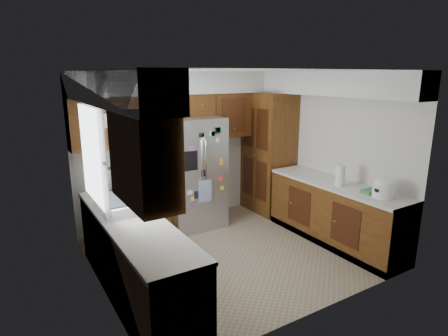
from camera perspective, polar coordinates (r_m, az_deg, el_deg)
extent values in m
plane|color=tan|center=(5.43, 1.35, -12.78)|extent=(3.60, 3.60, 0.00)
cube|color=silver|center=(6.36, -6.43, 3.09)|extent=(3.60, 0.04, 2.50)
cube|color=silver|center=(4.32, -19.06, -2.90)|extent=(0.04, 3.20, 2.50)
cube|color=silver|center=(6.14, 15.70, 2.24)|extent=(0.04, 3.20, 2.50)
cube|color=silver|center=(3.81, 14.69, -4.84)|extent=(3.60, 0.04, 2.50)
cube|color=white|center=(4.85, 1.53, 14.74)|extent=(3.60, 3.20, 0.02)
cube|color=silver|center=(6.08, -5.93, 12.79)|extent=(3.60, 0.38, 0.35)
cube|color=silver|center=(4.19, -17.68, 11.67)|extent=(0.38, 3.20, 0.35)
cube|color=silver|center=(5.88, 15.11, 12.35)|extent=(0.38, 3.20, 0.35)
cube|color=#44230D|center=(5.74, -16.21, 6.73)|extent=(1.33, 0.34, 0.75)
cube|color=#44230D|center=(6.70, 2.98, 8.25)|extent=(1.33, 0.34, 0.75)
cube|color=#44230D|center=(3.16, -12.13, 1.34)|extent=(0.34, 0.85, 0.75)
cube|color=white|center=(4.34, -19.57, 1.89)|extent=(0.02, 0.90, 1.05)
cube|color=white|center=(4.34, -19.08, 1.95)|extent=(0.01, 1.02, 1.15)
cube|color=#1C41A5|center=(5.60, -14.59, 5.12)|extent=(0.16, 0.02, 0.22)
cube|color=#BFB892|center=(5.49, -18.23, 6.80)|extent=(0.16, 0.02, 0.20)
cube|color=#44230D|center=(4.42, -13.41, -13.46)|extent=(0.60, 2.60, 0.88)
cube|color=#44230D|center=(6.01, -12.14, -5.83)|extent=(0.75, 0.60, 0.88)
cube|color=beige|center=(4.23, -13.77, -7.91)|extent=(0.63, 2.60, 0.04)
cube|color=beige|center=(5.87, -12.37, -1.60)|extent=(0.75, 0.60, 0.04)
cube|color=black|center=(4.61, -13.13, -17.77)|extent=(0.60, 2.60, 0.10)
cube|color=white|center=(3.82, -4.60, -17.48)|extent=(0.01, 0.58, 0.80)
cube|color=#44230D|center=(5.84, 16.56, -6.72)|extent=(0.60, 2.25, 0.88)
cube|color=beige|center=(5.69, 16.88, -2.38)|extent=(0.63, 2.25, 0.04)
cube|color=black|center=(5.98, 16.29, -10.21)|extent=(0.60, 2.25, 0.10)
cube|color=#44230D|center=(6.80, 6.78, 2.28)|extent=(0.60, 0.90, 2.15)
cube|color=#A2A2A7|center=(6.09, -4.75, -0.74)|extent=(0.90, 0.75, 1.80)
cylinder|color=silver|center=(5.71, -3.28, -0.18)|extent=(0.02, 0.02, 0.90)
cylinder|color=silver|center=(5.74, -2.75, -0.10)|extent=(0.02, 0.02, 0.90)
cube|color=black|center=(5.60, -5.06, 1.08)|extent=(0.22, 0.01, 0.30)
cube|color=silver|center=(5.81, -2.90, -3.52)|extent=(0.22, 0.01, 0.34)
cube|color=black|center=(5.61, -3.43, 5.02)|extent=(0.09, 0.00, 0.07)
cube|color=red|center=(5.92, -0.49, -1.64)|extent=(0.08, 0.00, 0.08)
cube|color=green|center=(5.79, -2.95, -2.29)|extent=(0.07, 0.00, 0.10)
cube|color=black|center=(5.86, -2.38, -3.52)|extent=(0.06, 0.00, 0.10)
cube|color=white|center=(5.76, -0.95, 4.29)|extent=(0.05, 0.00, 0.07)
cube|color=orange|center=(5.71, -3.00, 0.91)|extent=(0.06, 0.00, 0.06)
cube|color=yellow|center=(5.76, -4.84, -4.73)|extent=(0.06, 0.00, 0.07)
cube|color=green|center=(5.71, -1.62, 5.16)|extent=(0.07, 0.00, 0.10)
cube|color=yellow|center=(5.98, -0.29, -3.07)|extent=(0.07, 0.00, 0.06)
cube|color=black|center=(5.74, -3.18, -0.81)|extent=(0.07, 0.00, 0.10)
cube|color=orange|center=(5.78, -3.34, -2.52)|extent=(0.06, 0.00, 0.09)
cube|color=white|center=(5.69, -1.80, 5.31)|extent=(0.09, 0.00, 0.08)
cube|color=white|center=(5.63, -3.19, 4.61)|extent=(0.05, 0.00, 0.11)
cube|color=black|center=(5.74, -0.97, 5.74)|extent=(0.10, 0.00, 0.10)
cube|color=#8C4C99|center=(5.57, -4.91, 2.99)|extent=(0.09, 0.00, 0.09)
cube|color=black|center=(5.78, -4.26, -4.12)|extent=(0.06, 0.00, 0.12)
cube|color=green|center=(5.75, -0.79, 5.85)|extent=(0.10, 0.00, 0.06)
cube|color=white|center=(5.71, -5.22, -3.74)|extent=(0.08, 0.00, 0.06)
cube|color=orange|center=(5.86, -0.41, 1.04)|extent=(0.07, 0.00, 0.12)
cube|color=#8C4C99|center=(5.80, -4.72, -5.68)|extent=(0.08, 0.00, 0.11)
cube|color=#44230D|center=(6.11, -5.93, 9.51)|extent=(0.96, 0.34, 0.35)
sphere|color=#1958A8|center=(5.95, -7.60, 12.27)|extent=(0.26, 0.26, 0.26)
cylinder|color=black|center=(6.20, -3.88, 12.00)|extent=(0.29, 0.29, 0.16)
ellipsoid|color=#333338|center=(6.20, -3.89, 12.76)|extent=(0.27, 0.27, 0.12)
cube|color=white|center=(4.56, -15.40, -5.30)|extent=(0.52, 0.70, 0.12)
cube|color=black|center=(4.54, -15.45, -4.53)|extent=(0.44, 0.60, 0.02)
cylinder|color=silver|center=(4.47, -17.99, -3.74)|extent=(0.02, 0.02, 0.30)
cylinder|color=silver|center=(4.44, -17.37, -2.04)|extent=(0.16, 0.02, 0.02)
cube|color=yellow|center=(4.37, -12.70, -6.55)|extent=(0.10, 0.18, 0.04)
cube|color=black|center=(5.03, -16.64, -3.70)|extent=(0.18, 0.14, 0.10)
cylinder|color=black|center=(4.97, -16.79, -1.61)|extent=(0.16, 0.16, 0.28)
cylinder|color=#A2A2A7|center=(5.24, -18.13, -2.52)|extent=(0.14, 0.14, 0.20)
sphere|color=white|center=(5.36, -16.94, -2.06)|extent=(0.20, 0.20, 0.20)
cube|color=#3F72B2|center=(5.52, -19.20, -1.90)|extent=(0.14, 0.10, 0.18)
cube|color=#BFB28C|center=(5.60, -17.72, -1.76)|extent=(0.10, 0.08, 0.14)
cylinder|color=white|center=(4.87, -16.99, -4.23)|extent=(0.08, 0.08, 0.11)
cylinder|color=white|center=(5.22, 23.16, -3.11)|extent=(0.28, 0.28, 0.19)
ellipsoid|color=white|center=(5.19, 23.26, -2.11)|extent=(0.27, 0.27, 0.12)
cube|color=black|center=(5.11, 22.31, -3.16)|extent=(0.04, 0.06, 0.04)
cylinder|color=white|center=(5.52, 17.30, -1.07)|extent=(0.13, 0.13, 0.30)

